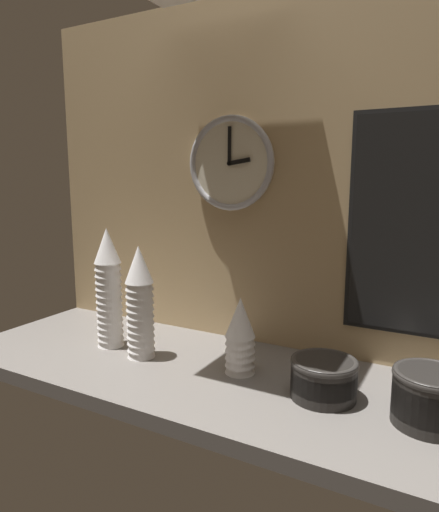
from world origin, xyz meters
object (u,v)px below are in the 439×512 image
Objects in this scene: cup_stack_left at (108,288)px; wall_clock at (231,163)px; bowl_stack_far_right at (431,396)px; bowl_stack_right at (324,377)px; cup_stack_center_left at (140,302)px; menu_board at (439,226)px; cup_stack_center_right at (240,336)px.

wall_clock reaches higher than cup_stack_left.
cup_stack_left reaches higher than bowl_stack_far_right.
bowl_stack_right is (0.68, -0.01, -0.13)m from cup_stack_left.
bowl_stack_right is at bearing -1.02° from cup_stack_left.
menu_board is (0.75, 0.27, 0.23)m from cup_stack_center_left.
bowl_stack_right is 0.48m from menu_board.
cup_stack_left is 0.92m from bowl_stack_far_right.
bowl_stack_far_right is 0.83m from wall_clock.
bowl_stack_right is at bearing -7.16° from cup_stack_center_right.
menu_board reaches higher than cup_stack_center_left.
cup_stack_center_left is at bearing -8.74° from cup_stack_left.
bowl_stack_right is 0.68m from wall_clock.
cup_stack_center_left reaches higher than bowl_stack_right.
cup_stack_left is 1.28× the size of wall_clock.
bowl_stack_far_right is at bearing -1.37° from cup_stack_left.
bowl_stack_far_right is at bearing -84.63° from menu_board.
cup_stack_left reaches higher than cup_stack_center_left.
wall_clock reaches higher than bowl_stack_right.
cup_stack_center_left is at bearing -121.20° from wall_clock.
menu_board is at bearing 19.82° from cup_stack_center_left.
cup_stack_left is at bearing -141.30° from wall_clock.
cup_stack_left reaches higher than cup_stack_center_right.
bowl_stack_far_right is 0.27× the size of menu_board.
menu_board is at bearing 51.47° from bowl_stack_right.
cup_stack_center_right reaches higher than bowl_stack_right.
bowl_stack_right is 0.27× the size of menu_board.
cup_stack_center_right is 0.31m from cup_stack_center_left.
wall_clock reaches higher than cup_stack_center_right.
cup_stack_center_left is 0.78m from bowl_stack_far_right.
cup_stack_left is 0.63× the size of menu_board.
cup_stack_center_left is at bearing -172.65° from cup_stack_center_right.
wall_clock is (0.30, 0.24, 0.38)m from cup_stack_left.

